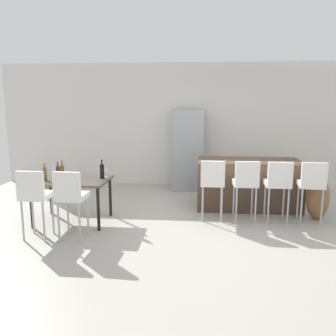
{
  "coord_description": "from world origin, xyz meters",
  "views": [
    {
      "loc": [
        -0.18,
        -5.96,
        2.03
      ],
      "look_at": [
        -0.74,
        0.24,
        0.85
      ],
      "focal_mm": 38.09,
      "sensor_mm": 36.0,
      "label": 1
    }
  ],
  "objects": [
    {
      "name": "bar_chair_far",
      "position": [
        1.68,
        -0.03,
        0.7
      ],
      "size": [
        0.43,
        0.43,
        1.05
      ],
      "color": "white",
      "rests_on": "ground_plane"
    },
    {
      "name": "back_wall",
      "position": [
        0.0,
        2.6,
        1.45
      ],
      "size": [
        10.0,
        0.12,
        2.9
      ],
      "primitive_type": "cube",
      "color": "silver",
      "rests_on": "ground_plane"
    },
    {
      "name": "refrigerator",
      "position": [
        -0.46,
        2.16,
        0.92
      ],
      "size": [
        0.72,
        0.68,
        1.84
      ],
      "primitive_type": "cube",
      "color": "#939699",
      "rests_on": "ground_plane"
    },
    {
      "name": "wine_bottle_far",
      "position": [
        -2.46,
        -0.33,
        0.86
      ],
      "size": [
        0.07,
        0.07,
        0.31
      ],
      "color": "brown",
      "rests_on": "dining_table"
    },
    {
      "name": "bar_chair_left",
      "position": [
        0.04,
        -0.03,
        0.7
      ],
      "size": [
        0.41,
        0.41,
        1.05
      ],
      "color": "white",
      "rests_on": "ground_plane"
    },
    {
      "name": "dining_chair_far",
      "position": [
        -2.04,
        -1.13,
        0.7
      ],
      "size": [
        0.42,
        0.42,
        1.05
      ],
      "color": "white",
      "rests_on": "ground_plane"
    },
    {
      "name": "ground_plane",
      "position": [
        0.0,
        0.0,
        0.0
      ],
      "size": [
        10.0,
        10.0,
        0.0
      ],
      "primitive_type": "plane",
      "color": "#ADA89E"
    },
    {
      "name": "dining_chair_near",
      "position": [
        -2.58,
        -1.13,
        0.7
      ],
      "size": [
        0.4,
        0.4,
        1.05
      ],
      "color": "white",
      "rests_on": "ground_plane"
    },
    {
      "name": "wine_bottle_end",
      "position": [
        -2.71,
        -0.46,
        0.85
      ],
      "size": [
        0.06,
        0.06,
        0.28
      ],
      "color": "brown",
      "rests_on": "dining_table"
    },
    {
      "name": "wine_bottle_middle",
      "position": [
        -1.82,
        -0.22,
        0.86
      ],
      "size": [
        0.07,
        0.07,
        0.32
      ],
      "color": "black",
      "rests_on": "dining_table"
    },
    {
      "name": "potted_plant",
      "position": [
        1.65,
        2.15,
        0.4
      ],
      "size": [
        0.47,
        0.47,
        0.67
      ],
      "color": "#38383D",
      "rests_on": "ground_plane"
    },
    {
      "name": "bar_chair_middle",
      "position": [
        0.6,
        -0.03,
        0.7
      ],
      "size": [
        0.42,
        0.42,
        1.05
      ],
      "color": "white",
      "rests_on": "ground_plane"
    },
    {
      "name": "wine_glass_near",
      "position": [
        -2.75,
        0.03,
        0.86
      ],
      "size": [
        0.07,
        0.07,
        0.17
      ],
      "color": "silver",
      "rests_on": "dining_table"
    },
    {
      "name": "bar_chair_right",
      "position": [
        1.13,
        -0.03,
        0.7
      ],
      "size": [
        0.41,
        0.41,
        1.05
      ],
      "color": "white",
      "rests_on": "ground_plane"
    },
    {
      "name": "kitchen_island",
      "position": [
        0.75,
        0.8,
        0.46
      ],
      "size": [
        1.92,
        0.9,
        0.92
      ],
      "primitive_type": "cube",
      "color": "#4C3828",
      "rests_on": "ground_plane"
    },
    {
      "name": "wine_bottle_right",
      "position": [
        -2.46,
        -0.51,
        0.87
      ],
      "size": [
        0.06,
        0.06,
        0.32
      ],
      "color": "#471E19",
      "rests_on": "dining_table"
    },
    {
      "name": "floor_vase",
      "position": [
        1.86,
        0.19,
        0.39
      ],
      "size": [
        0.38,
        0.38,
        0.89
      ],
      "color": "brown",
      "rests_on": "ground_plane"
    },
    {
      "name": "dining_table",
      "position": [
        -2.31,
        -0.33,
        0.67
      ],
      "size": [
        1.21,
        0.87,
        0.74
      ],
      "color": "#4C4238",
      "rests_on": "ground_plane"
    },
    {
      "name": "wine_glass_left",
      "position": [
        -1.79,
        -0.08,
        0.86
      ],
      "size": [
        0.07,
        0.07,
        0.17
      ],
      "color": "silver",
      "rests_on": "dining_table"
    }
  ]
}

